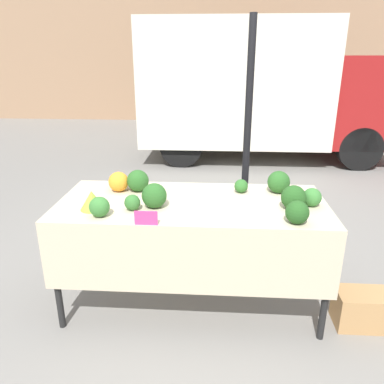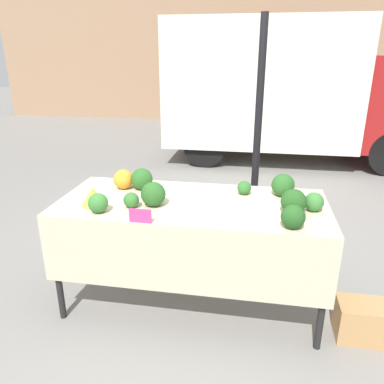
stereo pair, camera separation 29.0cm
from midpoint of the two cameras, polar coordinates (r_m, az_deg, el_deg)
ground_plane at (r=3.38m, az=-2.56°, el=-16.16°), size 40.00×40.00×0.00m
building_facade at (r=12.39m, az=2.43°, el=22.52°), size 16.00×0.60×5.00m
tent_pole at (r=3.69m, az=6.11°, el=7.12°), size 0.07×0.07×2.35m
parked_truck at (r=7.82m, az=9.04°, el=15.55°), size 4.88×2.28×2.62m
market_table at (r=2.91m, az=-2.96°, el=-4.05°), size 2.10×0.92×0.92m
orange_cauliflower at (r=3.21m, az=-13.69°, el=1.50°), size 0.17×0.17×0.17m
romanesco_head at (r=2.90m, az=-17.79°, el=-1.25°), size 0.18×0.18×0.14m
broccoli_head_0 at (r=2.59m, az=12.69°, el=-3.11°), size 0.16×0.16×0.16m
broccoli_head_1 at (r=3.35m, az=-13.89°, el=1.71°), size 0.11×0.11×0.11m
broccoli_head_2 at (r=2.81m, az=-12.03°, el=-1.63°), size 0.12×0.12×0.12m
broccoli_head_3 at (r=2.75m, az=-16.89°, el=-2.24°), size 0.15×0.15×0.15m
broccoli_head_4 at (r=3.11m, az=4.87°, el=0.87°), size 0.11×0.11×0.11m
broccoli_head_5 at (r=3.14m, az=10.52°, el=1.47°), size 0.18×0.18×0.18m
broccoli_head_6 at (r=2.82m, az=12.41°, el=-0.88°), size 0.18×0.18×0.18m
broccoli_head_7 at (r=2.82m, az=-8.72°, el=-0.60°), size 0.19×0.19×0.19m
broccoli_head_8 at (r=2.92m, az=15.16°, el=-0.83°), size 0.14×0.14×0.14m
broccoli_head_9 at (r=3.18m, az=-10.86°, el=1.65°), size 0.18×0.18×0.18m
price_sign at (r=2.55m, az=-10.28°, el=-4.00°), size 0.16×0.01×0.10m
produce_crate at (r=3.27m, az=22.77°, el=-16.21°), size 0.48×0.26×0.29m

